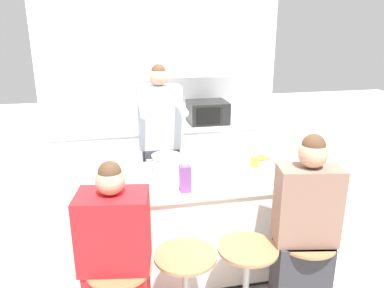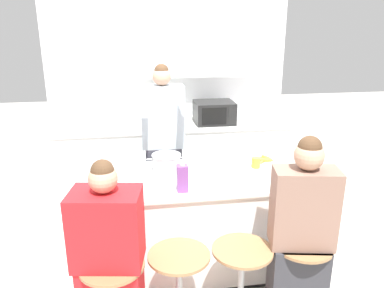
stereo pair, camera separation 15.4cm
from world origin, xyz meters
The scene contains 17 objects.
ground_plane centered at (0.00, 0.00, 0.00)m, with size 16.00×16.00×0.00m, color beige.
wall_back centered at (0.00, 1.87, 1.54)m, with size 2.98×0.22×2.70m.
back_counter centered at (0.00, 1.54, 0.46)m, with size 2.77×0.68×0.93m.
kitchen_island centered at (0.00, 0.00, 0.45)m, with size 1.61×0.82×0.88m.
bar_stool_center_left centered at (-0.21, -0.72, 0.37)m, with size 0.41×0.41×0.64m.
bar_stool_center_right centered at (0.21, -0.72, 0.37)m, with size 0.41×0.41×0.64m.
bar_stool_rightmost centered at (0.64, -0.73, 0.37)m, with size 0.41×0.41×0.64m.
person_cooking centered at (-0.19, 0.63, 0.86)m, with size 0.42×0.55×1.73m.
person_wrapped_blanket centered at (-0.66, -0.73, 0.62)m, with size 0.47×0.35×1.33m.
person_seated_near centered at (0.62, -0.73, 0.64)m, with size 0.45×0.33×1.41m.
cooking_pot centered at (-0.21, 0.14, 0.96)m, with size 0.33×0.25×0.15m.
fruit_bowl centered at (0.39, -0.08, 0.91)m, with size 0.19×0.19×0.06m.
coffee_cup_near centered at (0.57, 0.10, 0.93)m, with size 0.11×0.08×0.09m.
banana_bunch centered at (0.69, 0.24, 0.91)m, with size 0.17×0.12×0.06m.
juice_carton centered at (-0.13, -0.27, 0.99)m, with size 0.08×0.08×0.22m.
microwave centered at (0.50, 1.50, 1.06)m, with size 0.47×0.41×0.26m.
potted_plant centered at (-0.15, 1.54, 1.08)m, with size 0.22×0.22×0.28m.
Camera 1 is at (-0.61, -2.78, 2.08)m, focal length 35.00 mm.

